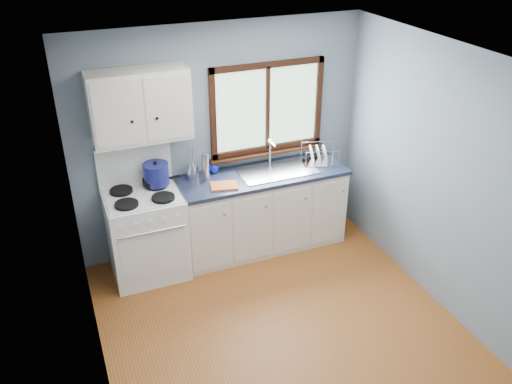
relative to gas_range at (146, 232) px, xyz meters
name	(u,v)px	position (x,y,z in m)	size (l,w,h in m)	color
floor	(288,338)	(0.95, -1.47, -0.50)	(3.20, 3.60, 0.02)	#965220
ceiling	(298,66)	(0.95, -1.47, 2.02)	(3.20, 3.60, 0.02)	white
wall_back	(220,140)	(0.95, 0.34, 0.76)	(3.20, 0.02, 2.50)	slate
wall_front	(437,384)	(0.95, -3.28, 0.76)	(3.20, 0.02, 2.50)	slate
wall_left	(87,264)	(-0.66, -1.47, 0.76)	(0.02, 3.60, 2.50)	slate
wall_right	(453,186)	(2.56, -1.47, 0.76)	(0.02, 3.60, 2.50)	slate
gas_range	(146,232)	(0.00, 0.00, 0.00)	(0.76, 0.69, 1.36)	white
base_cabinets	(261,214)	(1.31, 0.02, -0.08)	(1.85, 0.60, 0.88)	silver
countertop	(262,175)	(1.31, 0.02, 0.41)	(1.89, 0.64, 0.04)	black
sink	(277,176)	(1.49, 0.02, 0.37)	(0.84, 0.46, 0.44)	silver
window	(267,114)	(1.48, 0.30, 0.98)	(1.36, 0.10, 1.03)	#9EC6A8
upper_cabinets	(140,106)	(0.10, 0.15, 1.31)	(0.95, 0.35, 0.70)	silver
skillet	(156,181)	(0.18, 0.14, 0.49)	(0.41, 0.29, 0.05)	black
stockpot	(156,174)	(0.19, 0.13, 0.58)	(0.27, 0.27, 0.26)	navy
utensil_crock	(192,171)	(0.58, 0.19, 0.51)	(0.15, 0.15, 0.41)	silver
thermos	(206,167)	(0.70, 0.09, 0.58)	(0.07, 0.07, 0.31)	silver
soap_bottle	(215,164)	(0.84, 0.19, 0.55)	(0.09, 0.09, 0.24)	#0A1CB3
dish_towel	(224,186)	(0.83, -0.12, 0.44)	(0.28, 0.20, 0.02)	orange
dish_rack	(319,158)	(2.02, 0.05, 0.48)	(0.46, 0.39, 0.20)	silver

